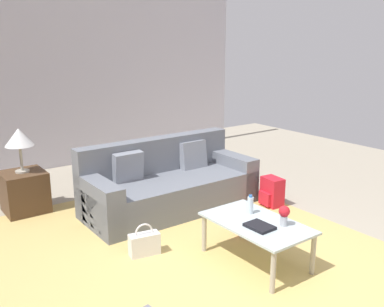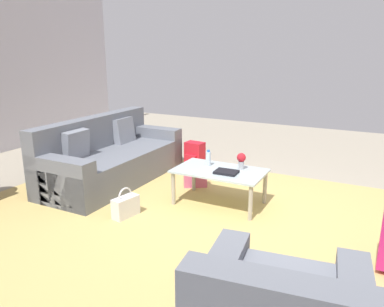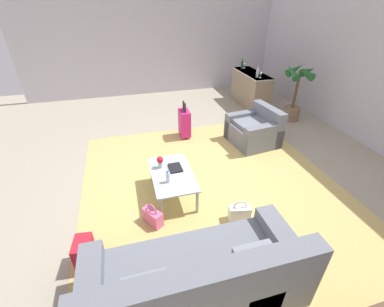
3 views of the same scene
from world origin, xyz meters
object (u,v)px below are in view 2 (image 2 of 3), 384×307
object	(u,v)px
coffee_table	(220,174)
couch	(109,160)
coffee_table_book	(226,172)
water_bottle	(208,158)
handbag_white	(126,206)
handbag_pink	(195,178)
backpack_red	(194,155)
flower_vase	(241,160)

from	to	relation	value
coffee_table	couch	bearing A→B (deg)	-3.18
coffee_table	coffee_table_book	size ratio (longest dim) A/B	4.08
water_bottle	coffee_table_book	distance (m)	0.38
coffee_table	handbag_white	xyz separation A→B (m)	(0.81, 0.84, -0.26)
water_bottle	handbag_pink	xyz separation A→B (m)	(0.34, -0.31, -0.41)
coffee_table	water_bottle	size ratio (longest dim) A/B	5.37
coffee_table	handbag_pink	bearing A→B (deg)	-37.23
handbag_pink	coffee_table_book	bearing A→B (deg)	143.39
handbag_pink	backpack_red	size ratio (longest dim) A/B	0.89
coffee_table	water_bottle	xyz separation A→B (m)	(0.20, -0.10, 0.15)
coffee_table	coffee_table_book	distance (m)	0.16
coffee_table	handbag_pink	distance (m)	0.73
coffee_table	water_bottle	world-z (taller)	water_bottle
couch	flower_vase	size ratio (longest dim) A/B	11.30
coffee_table	water_bottle	bearing A→B (deg)	-26.57
couch	backpack_red	distance (m)	1.44
handbag_white	backpack_red	size ratio (longest dim) A/B	0.89
handbag_white	backpack_red	distance (m)	2.14
coffee_table_book	backpack_red	distance (m)	1.79
couch	handbag_pink	distance (m)	1.31
flower_vase	backpack_red	world-z (taller)	flower_vase
water_bottle	flower_vase	distance (m)	0.42
couch	handbag_white	size ratio (longest dim) A/B	6.47
couch	handbag_white	bearing A→B (deg)	136.65
flower_vase	handbag_pink	world-z (taller)	flower_vase
handbag_pink	backpack_red	bearing A→B (deg)	-62.33
coffee_table	flower_vase	world-z (taller)	flower_vase
water_bottle	handbag_white	distance (m)	1.19
couch	coffee_table	distance (m)	1.81
couch	coffee_table_book	size ratio (longest dim) A/B	8.64
coffee_table_book	flower_vase	distance (m)	0.27
couch	water_bottle	distance (m)	1.62
coffee_table	handbag_pink	world-z (taller)	coffee_table
backpack_red	handbag_pink	bearing A→B (deg)	117.67
water_bottle	flower_vase	xyz separation A→B (m)	(-0.42, -0.05, 0.03)
flower_vase	handbag_white	world-z (taller)	flower_vase
water_bottle	flower_vase	size ratio (longest dim) A/B	1.00
backpack_red	coffee_table_book	bearing A→B (deg)	129.30
coffee_table	backpack_red	xyz separation A→B (m)	(1.00, -1.29, -0.20)
couch	backpack_red	size ratio (longest dim) A/B	5.79
coffee_table	backpack_red	world-z (taller)	coffee_table
flower_vase	handbag_pink	size ratio (longest dim) A/B	0.57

